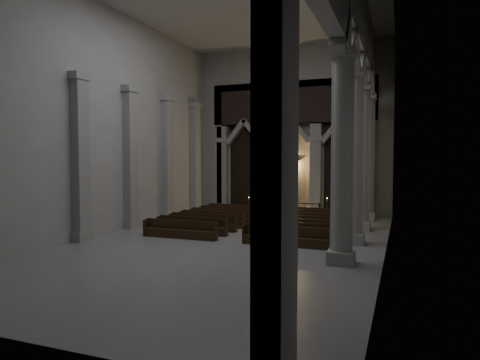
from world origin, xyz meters
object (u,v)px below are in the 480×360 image
at_px(altar, 282,205).
at_px(candle_stand_right, 327,212).
at_px(altar_rail, 283,207).
at_px(candle_stand_left, 249,210).
at_px(worshipper, 287,212).
at_px(pews, 256,224).

relative_size(altar, candle_stand_right, 1.36).
xyz_separation_m(altar, candle_stand_right, (3.39, -1.08, -0.25)).
xyz_separation_m(altar_rail, candle_stand_left, (-2.36, -0.29, -0.32)).
xyz_separation_m(altar, candle_stand_left, (-1.89, -1.70, -0.28)).
distance_m(candle_stand_left, worshipper, 4.09).
bearing_deg(candle_stand_right, altar, 162.41).
distance_m(candle_stand_right, pews, 6.66).
height_order(altar, pews, altar).
bearing_deg(candle_stand_left, altar_rail, 7.07).
xyz_separation_m(candle_stand_left, worshipper, (3.36, -2.31, 0.29)).
bearing_deg(altar_rail, worshipper, -69.05).
distance_m(pews, worshipper, 3.22).
bearing_deg(candle_stand_right, pews, -116.07).
height_order(altar, candle_stand_right, candle_stand_right).
bearing_deg(pews, worshipper, 71.87).
height_order(candle_stand_right, worshipper, candle_stand_right).
bearing_deg(pews, candle_stand_left, 113.77).
bearing_deg(altar_rail, pews, -90.00).
bearing_deg(pews, altar_rail, 90.00).
relative_size(altar_rail, candle_stand_left, 4.02).
bearing_deg(altar, worshipper, -69.96).
height_order(altar_rail, candle_stand_right, candle_stand_right).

